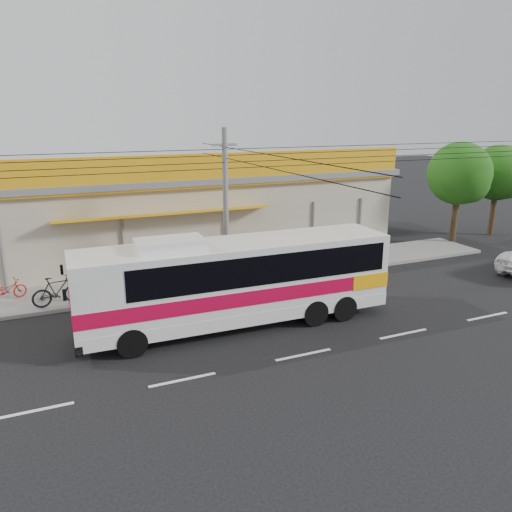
% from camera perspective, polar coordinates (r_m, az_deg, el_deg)
% --- Properties ---
extents(ground, '(120.00, 120.00, 0.00)m').
position_cam_1_polar(ground, '(18.46, 1.70, -7.97)').
color(ground, black).
rests_on(ground, ground).
extents(sidewalk, '(30.00, 3.20, 0.15)m').
position_cam_1_polar(sidewalk, '(23.64, -4.45, -2.37)').
color(sidewalk, gray).
rests_on(sidewalk, ground).
extents(lane_markings, '(50.00, 0.12, 0.01)m').
position_cam_1_polar(lane_markings, '(16.45, 5.44, -11.18)').
color(lane_markings, silver).
rests_on(lane_markings, ground).
extents(storefront_building, '(22.60, 9.20, 5.70)m').
position_cam_1_polar(storefront_building, '(28.24, -8.24, 5.19)').
color(storefront_building, '#A79C86').
rests_on(storefront_building, ground).
extents(coach_bus, '(11.36, 2.63, 3.48)m').
position_cam_1_polar(coach_bus, '(17.89, -1.66, -2.35)').
color(coach_bus, silver).
rests_on(coach_bus, ground).
extents(motorbike_red, '(1.72, 1.23, 0.86)m').
position_cam_1_polar(motorbike_red, '(22.66, -26.65, -3.55)').
color(motorbike_red, '#970E0B').
rests_on(motorbike_red, sidewalk).
extents(motorbike_dark, '(2.04, 0.87, 1.18)m').
position_cam_1_polar(motorbike_dark, '(21.27, -21.73, -3.71)').
color(motorbike_dark, black).
rests_on(motorbike_dark, sidewalk).
extents(utility_pole, '(34.00, 14.00, 6.97)m').
position_cam_1_polar(utility_pole, '(20.77, -3.58, 11.12)').
color(utility_pole, '#61615F').
rests_on(utility_pole, ground).
extents(tree_near, '(3.61, 3.61, 5.98)m').
position_cam_1_polar(tree_near, '(31.49, 22.42, 8.49)').
color(tree_near, black).
rests_on(tree_near, ground).
extents(tree_far, '(3.42, 3.42, 5.67)m').
position_cam_1_polar(tree_far, '(34.89, 26.07, 8.34)').
color(tree_far, black).
rests_on(tree_far, ground).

